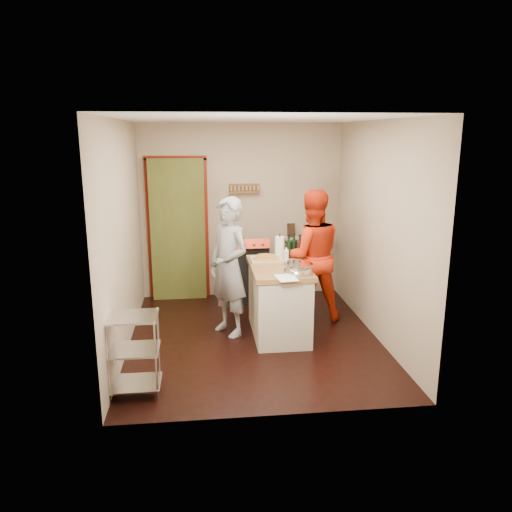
# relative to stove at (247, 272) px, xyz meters

# --- Properties ---
(floor) EXTENTS (3.50, 3.50, 0.00)m
(floor) POSITION_rel_stove_xyz_m (-0.05, -1.42, -0.45)
(floor) COLOR black
(floor) RESTS_ON ground
(back_wall) EXTENTS (3.00, 0.44, 2.60)m
(back_wall) POSITION_rel_stove_xyz_m (-0.69, 0.36, 0.68)
(back_wall) COLOR tan
(back_wall) RESTS_ON ground
(left_wall) EXTENTS (0.04, 3.50, 2.60)m
(left_wall) POSITION_rel_stove_xyz_m (-1.55, -1.42, 0.85)
(left_wall) COLOR tan
(left_wall) RESTS_ON ground
(right_wall) EXTENTS (0.04, 3.50, 2.60)m
(right_wall) POSITION_rel_stove_xyz_m (1.45, -1.42, 0.85)
(right_wall) COLOR tan
(right_wall) RESTS_ON ground
(ceiling) EXTENTS (3.00, 3.50, 0.02)m
(ceiling) POSITION_rel_stove_xyz_m (-0.05, -1.42, 2.16)
(ceiling) COLOR white
(ceiling) RESTS_ON back_wall
(stove) EXTENTS (0.60, 0.63, 1.00)m
(stove) POSITION_rel_stove_xyz_m (0.00, 0.00, 0.00)
(stove) COLOR black
(stove) RESTS_ON ground
(wire_shelving) EXTENTS (0.48, 0.40, 0.80)m
(wire_shelving) POSITION_rel_stove_xyz_m (-1.33, -2.62, -0.01)
(wire_shelving) COLOR silver
(wire_shelving) RESTS_ON ground
(island) EXTENTS (0.70, 1.29, 1.19)m
(island) POSITION_rel_stove_xyz_m (0.27, -1.32, 0.02)
(island) COLOR beige
(island) RESTS_ON ground
(person_stripe) EXTENTS (0.69, 0.75, 1.71)m
(person_stripe) POSITION_rel_stove_xyz_m (-0.34, -1.23, 0.41)
(person_stripe) COLOR silver
(person_stripe) RESTS_ON ground
(person_red) EXTENTS (0.87, 0.68, 1.75)m
(person_red) POSITION_rel_stove_xyz_m (0.77, -0.84, 0.42)
(person_red) COLOR red
(person_red) RESTS_ON ground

